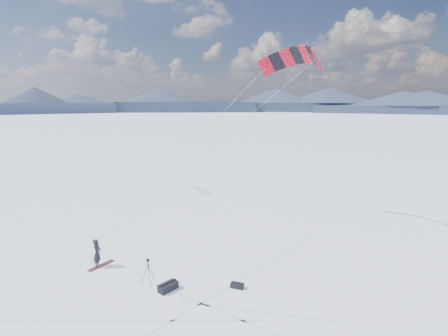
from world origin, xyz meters
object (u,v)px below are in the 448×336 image
snowkiter (98,267)px  gear_bag_a (168,286)px  tripod (148,268)px  gear_bag_b (237,285)px  snowboard (101,265)px

snowkiter → gear_bag_a: bearing=-121.8°
snowkiter → tripod: tripod is taller
gear_bag_b → snowkiter: bearing=-176.6°
tripod → snowboard: bearing=93.4°
snowboard → gear_bag_a: bearing=-85.2°
snowkiter → snowboard: bearing=-55.9°
tripod → gear_bag_b: 4.44m
gear_bag_a → gear_bag_b: size_ratio=1.56×
snowkiter → snowboard: size_ratio=1.04×
snowkiter → gear_bag_b: bearing=-108.9°
snowboard → gear_bag_b: (5.81, -5.07, 0.11)m
snowboard → tripod: (2.01, -2.88, 0.83)m
snowboard → gear_bag_b: size_ratio=2.31×
tripod → gear_bag_b: size_ratio=1.97×
snowkiter → snowboard: 0.15m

